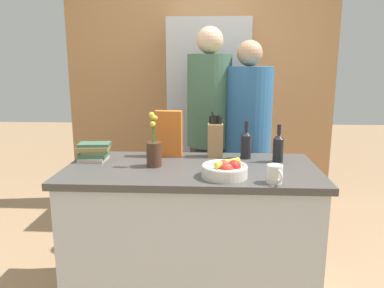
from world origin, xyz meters
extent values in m
cube|color=silver|center=(0.00, 0.00, 0.42)|extent=(1.45, 0.70, 0.84)
cube|color=#474442|center=(0.00, 0.00, 0.86)|extent=(1.51, 0.73, 0.04)
cube|color=#AD7A4C|center=(0.00, 1.74, 1.30)|extent=(2.71, 0.12, 2.60)
cube|color=#B7B7BC|center=(0.09, 1.38, 0.94)|extent=(0.72, 0.60, 1.87)
cylinder|color=#B7B7BC|center=(0.03, 1.06, 1.03)|extent=(0.02, 0.02, 1.03)
cylinder|color=silver|center=(0.19, -0.19, 0.91)|extent=(0.25, 0.25, 0.06)
torus|color=silver|center=(0.19, -0.19, 0.94)|extent=(0.25, 0.25, 0.02)
sphere|color=red|center=(0.24, -0.20, 0.94)|extent=(0.08, 0.08, 0.08)
sphere|color=red|center=(0.18, -0.21, 0.95)|extent=(0.07, 0.07, 0.07)
sphere|color=red|center=(0.21, -0.24, 0.94)|extent=(0.07, 0.07, 0.07)
sphere|color=#99B233|center=(0.20, -0.14, 0.94)|extent=(0.06, 0.06, 0.06)
cylinder|color=yellow|center=(0.21, -0.19, 0.96)|extent=(0.15, 0.14, 0.03)
cube|color=#A87A4C|center=(0.15, 0.26, 0.99)|extent=(0.10, 0.09, 0.22)
cylinder|color=black|center=(0.11, 0.27, 1.12)|extent=(0.01, 0.01, 0.06)
cylinder|color=black|center=(0.12, 0.25, 1.14)|extent=(0.01, 0.01, 0.09)
cylinder|color=black|center=(0.14, 0.26, 1.13)|extent=(0.01, 0.01, 0.07)
cylinder|color=black|center=(0.15, 0.27, 1.13)|extent=(0.01, 0.01, 0.07)
cylinder|color=black|center=(0.17, 0.26, 1.13)|extent=(0.01, 0.01, 0.07)
cylinder|color=black|center=(0.18, 0.25, 1.12)|extent=(0.01, 0.01, 0.06)
cylinder|color=#4C2D1E|center=(-0.22, 0.00, 0.96)|extent=(0.09, 0.09, 0.15)
cylinder|color=#477538|center=(-0.21, 0.00, 1.11)|extent=(0.01, 0.02, 0.15)
sphere|color=gold|center=(-0.21, 0.00, 1.18)|extent=(0.02, 0.02, 0.02)
cylinder|color=#477538|center=(-0.22, 0.00, 1.11)|extent=(0.01, 0.01, 0.15)
sphere|color=gold|center=(-0.22, 0.00, 1.18)|extent=(0.03, 0.03, 0.03)
cylinder|color=#477538|center=(-0.23, 0.00, 1.11)|extent=(0.01, 0.02, 0.17)
sphere|color=gold|center=(-0.23, 0.00, 1.20)|extent=(0.03, 0.03, 0.03)
cylinder|color=#477538|center=(-0.22, -0.01, 1.09)|extent=(0.01, 0.01, 0.11)
sphere|color=gold|center=(-0.23, -0.01, 1.14)|extent=(0.03, 0.03, 0.03)
cube|color=orange|center=(-0.16, 0.25, 1.04)|extent=(0.18, 0.08, 0.30)
cylinder|color=silver|center=(0.45, -0.28, 0.93)|extent=(0.08, 0.08, 0.10)
torus|color=silver|center=(0.46, -0.33, 0.93)|extent=(0.03, 0.07, 0.07)
cube|color=#B7A88E|center=(-0.63, 0.11, 0.90)|extent=(0.17, 0.15, 0.02)
cube|color=#3D6047|center=(-0.63, 0.11, 0.92)|extent=(0.17, 0.14, 0.03)
cube|color=#99844C|center=(-0.62, 0.11, 0.95)|extent=(0.16, 0.12, 0.02)
cube|color=#99844C|center=(-0.63, 0.11, 0.97)|extent=(0.21, 0.14, 0.03)
cube|color=#3D6047|center=(-0.62, 0.12, 0.99)|extent=(0.21, 0.14, 0.02)
cylinder|color=black|center=(0.54, 0.14, 0.96)|extent=(0.07, 0.07, 0.15)
cone|color=black|center=(0.54, 0.14, 1.05)|extent=(0.07, 0.07, 0.03)
cylinder|color=black|center=(0.54, 0.14, 1.09)|extent=(0.02, 0.02, 0.06)
cylinder|color=black|center=(0.34, 0.22, 0.96)|extent=(0.07, 0.07, 0.15)
cone|color=black|center=(0.34, 0.22, 1.05)|extent=(0.07, 0.07, 0.03)
cylinder|color=black|center=(0.34, 0.22, 1.10)|extent=(0.03, 0.03, 0.06)
cube|color=#383842|center=(0.10, 0.76, 0.42)|extent=(0.31, 0.25, 0.85)
cylinder|color=#42664C|center=(0.10, 0.76, 1.20)|extent=(0.34, 0.34, 0.71)
sphere|color=#DBAD89|center=(0.10, 0.76, 1.66)|extent=(0.21, 0.21, 0.21)
cube|color=#383842|center=(0.40, 0.73, 0.40)|extent=(0.34, 0.28, 0.80)
cylinder|color=#2D6093|center=(0.40, 0.73, 1.13)|extent=(0.37, 0.37, 0.67)
sphere|color=tan|center=(0.40, 0.73, 1.56)|extent=(0.19, 0.19, 0.19)
camera|label=1|loc=(0.12, -2.16, 1.50)|focal=35.00mm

